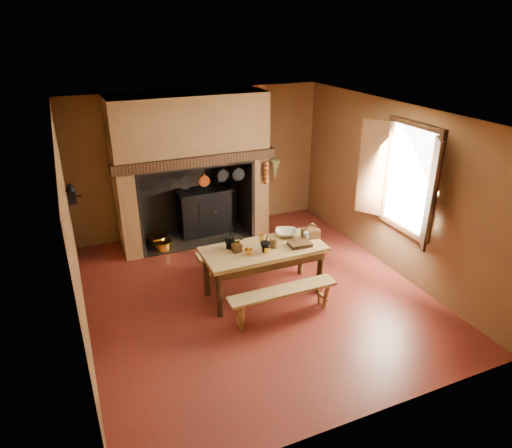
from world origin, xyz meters
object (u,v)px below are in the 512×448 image
(coffee_grinder, at_px, (237,247))
(wicker_basket, at_px, (311,233))
(iron_range, at_px, (204,211))
(work_table, at_px, (264,255))
(mixing_bowl, at_px, (286,233))
(bench_front, at_px, (283,296))

(coffee_grinder, relative_size, wicker_basket, 0.75)
(iron_range, xyz_separation_m, coffee_grinder, (-0.25, -2.46, 0.40))
(work_table, distance_m, mixing_bowl, 0.59)
(coffee_grinder, relative_size, mixing_bowl, 0.57)
(iron_range, relative_size, mixing_bowl, 4.63)
(work_table, relative_size, coffee_grinder, 9.45)
(wicker_basket, bearing_deg, bench_front, -135.96)
(iron_range, distance_m, bench_front, 3.19)
(iron_range, height_order, work_table, iron_range)
(mixing_bowl, relative_size, wicker_basket, 1.31)
(iron_range, distance_m, coffee_grinder, 2.51)
(coffee_grinder, xyz_separation_m, mixing_bowl, (0.92, 0.22, -0.03))
(iron_range, distance_m, work_table, 2.52)
(iron_range, bearing_deg, wicker_basket, -67.99)
(work_table, relative_size, wicker_basket, 7.06)
(bench_front, bearing_deg, iron_range, 93.03)
(work_table, bearing_deg, wicker_basket, 2.76)
(mixing_bowl, xyz_separation_m, wicker_basket, (0.32, -0.22, 0.04))
(bench_front, bearing_deg, coffee_grinder, 120.01)
(work_table, relative_size, mixing_bowl, 5.38)
(coffee_grinder, xyz_separation_m, wicker_basket, (1.25, -0.01, 0.00))
(mixing_bowl, height_order, wicker_basket, wicker_basket)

